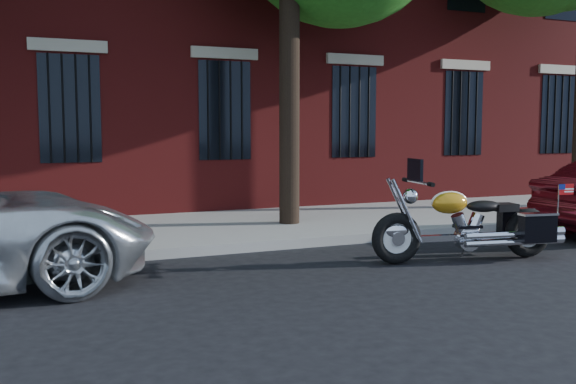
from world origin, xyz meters
name	(u,v)px	position (x,y,z in m)	size (l,w,h in m)	color
ground	(341,265)	(0.00, 0.00, 0.00)	(120.00, 120.00, 0.00)	black
curb	(299,243)	(0.00, 1.38, 0.07)	(40.00, 0.16, 0.15)	gray
sidewalk	(256,226)	(0.00, 3.26, 0.07)	(40.00, 3.60, 0.15)	gray
motorcycle	(474,226)	(1.82, -0.48, 0.48)	(2.74, 1.10, 1.42)	black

